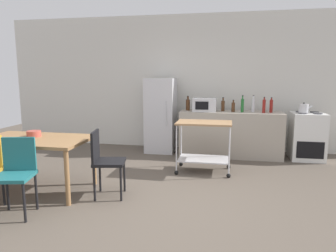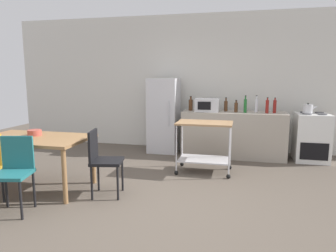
{
  "view_description": "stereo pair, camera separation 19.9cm",
  "coord_description": "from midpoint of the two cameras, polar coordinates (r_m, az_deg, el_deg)",
  "views": [
    {
      "loc": [
        0.84,
        -3.62,
        1.6
      ],
      "look_at": [
        -0.1,
        1.2,
        0.8
      ],
      "focal_mm": 33.05,
      "sensor_mm": 36.0,
      "label": 1
    },
    {
      "loc": [
        1.04,
        -3.58,
        1.6
      ],
      "look_at": [
        -0.1,
        1.2,
        0.8
      ],
      "focal_mm": 33.05,
      "sensor_mm": 36.0,
      "label": 2
    }
  ],
  "objects": [
    {
      "name": "ground_plane",
      "position": [
        4.05,
        -1.16,
        -14.01
      ],
      "size": [
        12.0,
        12.0,
        0.0
      ],
      "primitive_type": "plane",
      "color": "brown"
    },
    {
      "name": "back_wall",
      "position": [
        6.87,
        5.58,
        7.94
      ],
      "size": [
        8.4,
        0.12,
        2.9
      ],
      "primitive_type": "cube",
      "color": "silver",
      "rests_on": "ground_plane"
    },
    {
      "name": "kitchen_counter",
      "position": [
        6.31,
        12.81,
        -1.5
      ],
      "size": [
        2.0,
        0.64,
        0.9
      ],
      "primitive_type": "cube",
      "color": "#A89E8E",
      "rests_on": "ground_plane"
    },
    {
      "name": "dining_table",
      "position": [
        4.69,
        -22.25,
        -2.87
      ],
      "size": [
        1.5,
        0.9,
        0.75
      ],
      "color": "olive",
      "rests_on": "ground_plane"
    },
    {
      "name": "chair_teal",
      "position": [
        4.04,
        -25.27,
        -7.18
      ],
      "size": [
        0.48,
        0.48,
        0.89
      ],
      "rotation": [
        0.0,
        0.0,
        0.23
      ],
      "color": "#1E666B",
      "rests_on": "ground_plane"
    },
    {
      "name": "chair_black",
      "position": [
        4.21,
        -10.74,
        -5.8
      ],
      "size": [
        0.47,
        0.47,
        0.89
      ],
      "rotation": [
        0.0,
        0.0,
        1.77
      ],
      "color": "black",
      "rests_on": "ground_plane"
    },
    {
      "name": "stove_oven",
      "position": [
        6.48,
        25.74,
        -1.89
      ],
      "size": [
        0.6,
        0.61,
        0.92
      ],
      "color": "white",
      "rests_on": "ground_plane"
    },
    {
      "name": "refrigerator",
      "position": [
        6.53,
        0.1,
        1.98
      ],
      "size": [
        0.6,
        0.63,
        1.55
      ],
      "color": "silver",
      "rests_on": "ground_plane"
    },
    {
      "name": "kitchen_cart",
      "position": [
        5.16,
        7.81,
        -2.32
      ],
      "size": [
        0.91,
        0.57,
        0.85
      ],
      "color": "#A37A51",
      "rests_on": "ground_plane"
    },
    {
      "name": "bottle_sesame_oil",
      "position": [
        6.34,
        5.11,
        3.96
      ],
      "size": [
        0.08,
        0.08,
        0.29
      ],
      "color": "#4C2D19",
      "rests_on": "kitchen_counter"
    },
    {
      "name": "microwave",
      "position": [
        6.19,
        8.16,
        3.86
      ],
      "size": [
        0.46,
        0.35,
        0.26
      ],
      "color": "silver",
      "rests_on": "kitchen_counter"
    },
    {
      "name": "bottle_vinegar",
      "position": [
        6.29,
        11.52,
        3.69
      ],
      "size": [
        0.07,
        0.07,
        0.28
      ],
      "color": "#4C2D19",
      "rests_on": "kitchen_counter"
    },
    {
      "name": "bottle_hot_sauce",
      "position": [
        6.18,
        13.35,
        3.41
      ],
      "size": [
        0.07,
        0.07,
        0.24
      ],
      "color": "#4C2D19",
      "rests_on": "kitchen_counter"
    },
    {
      "name": "bottle_soda",
      "position": [
        6.15,
        14.97,
        3.69
      ],
      "size": [
        0.06,
        0.06,
        0.33
      ],
      "color": "#1E6628",
      "rests_on": "kitchen_counter"
    },
    {
      "name": "bottle_olive_oil",
      "position": [
        6.26,
        16.86,
        3.7
      ],
      "size": [
        0.06,
        0.06,
        0.33
      ],
      "color": "silver",
      "rests_on": "kitchen_counter"
    },
    {
      "name": "bottle_sparkling_water",
      "position": [
        6.16,
        18.71,
        3.46
      ],
      "size": [
        0.06,
        0.06,
        0.3
      ],
      "color": "maroon",
      "rests_on": "kitchen_counter"
    },
    {
      "name": "bottle_soy_sauce",
      "position": [
        6.25,
        19.94,
        3.44
      ],
      "size": [
        0.06,
        0.06,
        0.29
      ],
      "color": "maroon",
      "rests_on": "kitchen_counter"
    },
    {
      "name": "fruit_bowl",
      "position": [
        4.81,
        -22.32,
        -1.14
      ],
      "size": [
        0.2,
        0.2,
        0.08
      ],
      "primitive_type": "cylinder",
      "color": "#B24C3F",
      "rests_on": "dining_table"
    },
    {
      "name": "kettle",
      "position": [
        6.29,
        25.22,
        2.89
      ],
      "size": [
        0.24,
        0.17,
        0.19
      ],
      "color": "silver",
      "rests_on": "stove_oven"
    }
  ]
}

